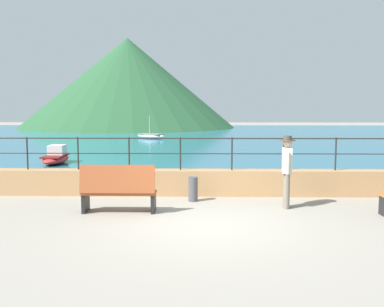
{
  "coord_description": "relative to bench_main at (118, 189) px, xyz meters",
  "views": [
    {
      "loc": [
        -0.13,
        -8.83,
        2.43
      ],
      "look_at": [
        -0.4,
        3.7,
        1.1
      ],
      "focal_mm": 41.24,
      "sensor_mm": 36.0,
      "label": 1
    }
  ],
  "objects": [
    {
      "name": "lake_water",
      "position": [
        2.03,
        24.77,
        -0.53
      ],
      "size": [
        64.0,
        44.32,
        0.06
      ],
      "primitive_type": "cube",
      "color": "#236B89",
      "rests_on": "ground"
    },
    {
      "name": "bench_main",
      "position": [
        0.0,
        0.0,
        0.0
      ],
      "size": [
        1.7,
        0.56,
        1.13
      ],
      "color": "#9E4C28",
      "rests_on": "ground"
    },
    {
      "name": "ground_plane",
      "position": [
        2.03,
        -1.07,
        -0.56
      ],
      "size": [
        120.0,
        120.0,
        0.0
      ],
      "primitive_type": "plane",
      "color": "gray"
    },
    {
      "name": "railing",
      "position": [
        2.03,
        2.13,
        0.75
      ],
      "size": [
        18.44,
        0.04,
        0.9
      ],
      "color": "#282623",
      "rests_on": "promenade_wall"
    },
    {
      "name": "promenade_wall",
      "position": [
        2.03,
        2.13,
        -0.21
      ],
      "size": [
        20.0,
        0.56,
        0.7
      ],
      "primitive_type": "cube",
      "color": "tan",
      "rests_on": "ground"
    },
    {
      "name": "bollard",
      "position": [
        1.69,
        1.3,
        -0.24
      ],
      "size": [
        0.24,
        0.24,
        0.63
      ],
      "primitive_type": "cylinder",
      "color": "#4C4C51",
      "rests_on": "ground"
    },
    {
      "name": "hill_main",
      "position": [
        -6.59,
        41.25,
        4.57
      ],
      "size": [
        24.65,
        24.65,
        10.26
      ],
      "primitive_type": "cone",
      "color": "#285633",
      "rests_on": "ground"
    },
    {
      "name": "boat_1",
      "position": [
        -4.22,
        8.38,
        -0.23
      ],
      "size": [
        0.99,
        2.33,
        0.76
      ],
      "color": "red",
      "rests_on": "lake_water"
    },
    {
      "name": "boat_2",
      "position": [
        -1.9,
        23.02,
        -0.3
      ],
      "size": [
        2.45,
        1.9,
        1.72
      ],
      "color": "white",
      "rests_on": "lake_water"
    },
    {
      "name": "person_walking",
      "position": [
        3.94,
        0.58,
        0.42
      ],
      "size": [
        0.38,
        0.57,
        1.75
      ],
      "color": "slate",
      "rests_on": "ground"
    }
  ]
}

